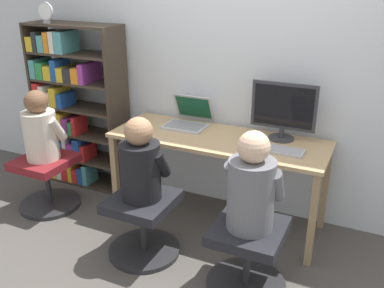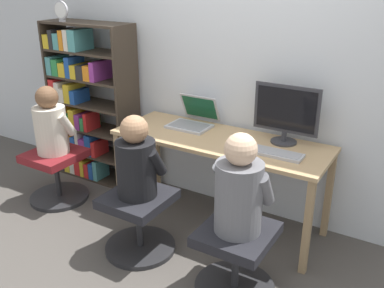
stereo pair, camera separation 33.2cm
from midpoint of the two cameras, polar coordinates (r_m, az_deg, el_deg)
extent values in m
plane|color=#4C4742|center=(3.52, 3.75, -12.65)|extent=(14.00, 14.00, 0.00)
cube|color=silver|center=(3.60, 9.51, 10.50)|extent=(10.00, 0.05, 2.60)
cube|color=tan|center=(3.42, 6.52, 0.45)|extent=(1.74, 0.63, 0.03)
cube|color=#9C7D56|center=(3.76, -7.13, -3.88)|extent=(0.05, 0.05, 0.74)
cube|color=#9C7D56|center=(3.13, 18.14, -10.66)|extent=(0.05, 0.05, 0.74)
cube|color=#9C7D56|center=(4.16, -2.49, -1.09)|extent=(0.05, 0.05, 0.74)
cube|color=#9C7D56|center=(3.60, 20.31, -6.43)|extent=(0.05, 0.05, 0.74)
cylinder|color=#333338|center=(3.42, 14.85, 0.25)|extent=(0.20, 0.20, 0.01)
cylinder|color=#333338|center=(3.41, 14.92, 0.94)|extent=(0.04, 0.04, 0.07)
cube|color=#333338|center=(3.34, 15.29, 4.47)|extent=(0.51, 0.02, 0.37)
cube|color=black|center=(3.33, 15.23, 4.42)|extent=(0.46, 0.01, 0.32)
cube|color=#B7B7BC|center=(3.63, 2.24, 2.32)|extent=(0.35, 0.25, 0.02)
cube|color=gray|center=(3.63, 2.24, 2.49)|extent=(0.31, 0.20, 0.00)
cube|color=#B7B7BC|center=(3.74, 3.61, 4.89)|extent=(0.35, 0.12, 0.23)
cube|color=#144C2D|center=(3.74, 3.57, 4.83)|extent=(0.31, 0.10, 0.19)
cube|color=#B2B2B7|center=(3.18, 14.13, -1.31)|extent=(0.39, 0.15, 0.02)
cube|color=#97979C|center=(3.17, 14.15, -1.09)|extent=(0.35, 0.12, 0.00)
ellipsoid|color=silver|center=(3.22, 9.93, -0.55)|extent=(0.06, 0.09, 0.03)
cylinder|color=#262628|center=(3.07, 8.93, -18.47)|extent=(0.54, 0.54, 0.04)
cylinder|color=#262628|center=(2.95, 9.17, -15.45)|extent=(0.05, 0.05, 0.37)
cube|color=black|center=(2.82, 9.44, -11.89)|extent=(0.45, 0.48, 0.07)
cylinder|color=#262628|center=(3.41, -4.05, -13.60)|extent=(0.54, 0.54, 0.04)
cylinder|color=#262628|center=(3.30, -4.15, -10.72)|extent=(0.05, 0.05, 0.37)
cube|color=black|center=(3.18, -4.26, -7.38)|extent=(0.45, 0.48, 0.07)
cylinder|color=slate|center=(2.68, 9.79, -7.14)|extent=(0.30, 0.30, 0.46)
sphere|color=beige|center=(2.54, 10.26, -0.78)|extent=(0.20, 0.20, 0.20)
cylinder|color=slate|center=(2.75, 7.68, -4.62)|extent=(0.08, 0.20, 0.26)
cylinder|color=slate|center=(2.67, 13.26, -5.96)|extent=(0.08, 0.20, 0.26)
cylinder|color=black|center=(3.07, -4.39, -3.37)|extent=(0.29, 0.29, 0.42)
sphere|color=#A87A56|center=(2.95, -4.55, 1.91)|extent=(0.20, 0.20, 0.20)
cylinder|color=black|center=(3.16, -5.81, -1.41)|extent=(0.08, 0.19, 0.24)
cylinder|color=black|center=(3.02, -1.63, -2.49)|extent=(0.08, 0.19, 0.24)
cube|color=#382D23|center=(4.62, -15.16, 5.99)|extent=(0.02, 0.34, 1.57)
cube|color=#382D23|center=(4.04, -6.17, 4.37)|extent=(0.02, 0.34, 1.57)
cube|color=#382D23|center=(4.59, -10.27, -4.02)|extent=(0.88, 0.32, 0.02)
cube|color=#382D23|center=(4.49, -10.49, -1.06)|extent=(0.88, 0.32, 0.02)
cube|color=#382D23|center=(4.40, -10.72, 2.04)|extent=(0.88, 0.32, 0.02)
cube|color=#382D23|center=(4.32, -10.96, 5.25)|extent=(0.88, 0.32, 0.02)
cube|color=#382D23|center=(4.25, -11.21, 8.58)|extent=(0.88, 0.32, 0.02)
cube|color=#382D23|center=(4.20, -11.47, 12.00)|extent=(0.88, 0.32, 0.02)
cube|color=#382D23|center=(4.16, -11.75, 15.48)|extent=(0.88, 0.32, 0.02)
cube|color=#262628|center=(4.77, -14.14, -1.77)|extent=(0.08, 0.26, 0.21)
cube|color=gold|center=(4.71, -13.50, -2.24)|extent=(0.07, 0.23, 0.18)
cube|color=silver|center=(4.68, -12.67, -2.39)|extent=(0.06, 0.27, 0.17)
cube|color=red|center=(4.60, -12.35, -2.74)|extent=(0.08, 0.19, 0.18)
cube|color=gold|center=(4.59, -11.43, -2.85)|extent=(0.05, 0.26, 0.16)
cube|color=red|center=(4.54, -10.98, -3.19)|extent=(0.06, 0.23, 0.15)
cube|color=#1E4C9E|center=(4.50, -10.38, -3.26)|extent=(0.06, 0.23, 0.16)
cube|color=teal|center=(4.44, -9.99, -3.30)|extent=(0.05, 0.19, 0.21)
cube|color=red|center=(4.68, -14.37, 1.11)|extent=(0.08, 0.27, 0.21)
cube|color=#2D8C47|center=(4.63, -13.96, 0.72)|extent=(0.04, 0.23, 0.18)
cube|color=orange|center=(4.58, -13.55, 0.32)|extent=(0.08, 0.19, 0.15)
cube|color=#1E4C9E|center=(4.54, -12.62, 0.27)|extent=(0.06, 0.24, 0.15)
cube|color=silver|center=(4.50, -11.92, 0.55)|extent=(0.04, 0.28, 0.21)
cube|color=#8C338C|center=(4.47, -11.33, 0.03)|extent=(0.08, 0.27, 0.16)
cube|color=#1E4C9E|center=(4.40, -10.64, 0.10)|extent=(0.08, 0.24, 0.21)
cube|color=red|center=(4.35, -10.09, -0.49)|extent=(0.05, 0.21, 0.16)
cube|color=silver|center=(4.60, -14.91, 3.65)|extent=(0.06, 0.22, 0.14)
cube|color=orange|center=(4.54, -14.09, 3.88)|extent=(0.09, 0.25, 0.20)
cube|color=#2D8C47|center=(4.49, -13.38, 3.34)|extent=(0.06, 0.24, 0.14)
cube|color=gold|center=(4.45, -12.52, 3.61)|extent=(0.07, 0.28, 0.19)
cube|color=#8C338C|center=(4.39, -12.08, 3.11)|extent=(0.06, 0.22, 0.15)
cube|color=#2D8C47|center=(4.36, -11.31, 2.88)|extent=(0.05, 0.25, 0.13)
cube|color=red|center=(4.30, -11.11, 3.00)|extent=(0.04, 0.20, 0.18)
cube|color=red|center=(4.52, -15.16, 7.20)|extent=(0.07, 0.24, 0.21)
cube|color=silver|center=(4.46, -14.70, 6.91)|extent=(0.06, 0.20, 0.19)
cube|color=silver|center=(4.42, -14.17, 6.45)|extent=(0.06, 0.19, 0.13)
cube|color=gold|center=(4.38, -13.31, 6.72)|extent=(0.08, 0.23, 0.18)
cube|color=#1E4C9E|center=(4.33, -12.64, 6.25)|extent=(0.06, 0.21, 0.13)
cube|color=teal|center=(4.47, -15.45, 10.18)|extent=(0.07, 0.25, 0.18)
cube|color=#2D8C47|center=(4.43, -14.55, 10.02)|extent=(0.08, 0.27, 0.16)
cube|color=gold|center=(4.36, -13.74, 9.76)|extent=(0.09, 0.26, 0.13)
cube|color=#1E4C9E|center=(4.28, -13.23, 10.01)|extent=(0.06, 0.21, 0.19)
cube|color=gold|center=(4.25, -12.35, 9.55)|extent=(0.07, 0.25, 0.13)
cube|color=#262628|center=(4.19, -11.56, 9.46)|extent=(0.09, 0.23, 0.13)
cube|color=orange|center=(4.15, -10.45, 9.47)|extent=(0.08, 0.28, 0.14)
cube|color=#8C338C|center=(4.10, -9.67, 9.66)|extent=(0.05, 0.28, 0.18)
cube|color=gold|center=(4.43, -15.81, 13.14)|extent=(0.08, 0.23, 0.13)
cube|color=#262628|center=(4.39, -14.96, 13.47)|extent=(0.05, 0.28, 0.18)
cube|color=teal|center=(4.33, -14.43, 13.22)|extent=(0.07, 0.25, 0.15)
cube|color=orange|center=(4.29, -13.71, 13.42)|extent=(0.05, 0.27, 0.18)
cube|color=silver|center=(4.22, -13.41, 13.38)|extent=(0.05, 0.20, 0.19)
cube|color=teal|center=(4.19, -12.41, 13.41)|extent=(0.09, 0.25, 0.19)
cube|color=#B2B2B7|center=(4.21, -14.70, 15.61)|extent=(0.06, 0.03, 0.02)
cylinder|color=#B2B2B7|center=(4.20, -14.83, 16.85)|extent=(0.16, 0.02, 0.16)
cylinder|color=white|center=(4.20, -14.95, 16.83)|extent=(0.14, 0.00, 0.14)
cylinder|color=#262628|center=(4.22, -15.08, -6.83)|extent=(0.54, 0.54, 0.04)
cylinder|color=#262628|center=(4.13, -15.36, -4.36)|extent=(0.05, 0.05, 0.37)
cube|color=maroon|center=(4.04, -15.67, -1.55)|extent=(0.45, 0.48, 0.07)
cylinder|color=beige|center=(3.95, -16.03, 1.75)|extent=(0.28, 0.28, 0.43)
sphere|color=brown|center=(3.86, -16.50, 5.96)|extent=(0.20, 0.20, 0.20)
cylinder|color=beige|center=(4.06, -16.81, 3.16)|extent=(0.08, 0.19, 0.24)
cylinder|color=beige|center=(3.88, -14.10, 2.54)|extent=(0.08, 0.19, 0.24)
camera|label=1|loc=(0.17, -87.14, 1.16)|focal=40.00mm
camera|label=2|loc=(0.17, 92.86, -1.16)|focal=40.00mm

